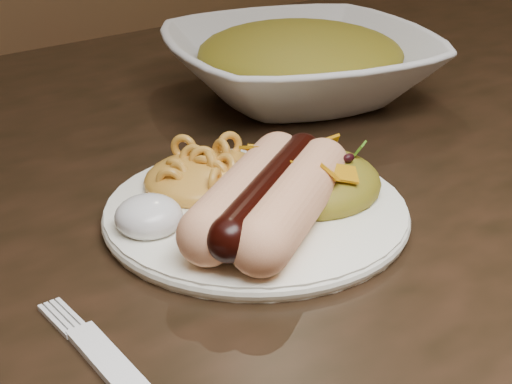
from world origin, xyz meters
TOP-DOWN VIEW (x-y plane):
  - table at (0.00, 0.00)m, footprint 1.60×0.90m
  - plate at (0.04, -0.04)m, footprint 0.26×0.26m
  - hotdog at (0.03, -0.06)m, footprint 0.13×0.12m
  - mac_and_cheese at (0.03, 0.01)m, footprint 0.10×0.09m
  - sour_cream at (-0.04, -0.02)m, footprint 0.05×0.05m
  - taco_salad at (0.08, -0.05)m, footprint 0.10×0.09m
  - fork at (-0.12, -0.13)m, footprint 0.02×0.13m
  - serving_bowl at (0.23, 0.13)m, footprint 0.31×0.31m
  - bowl_filling at (0.23, 0.13)m, footprint 0.24×0.24m

SIDE VIEW (x-z plane):
  - table at x=0.00m, z-range 0.28..1.03m
  - fork at x=-0.12m, z-range 0.75..0.75m
  - plate at x=0.04m, z-range 0.75..0.76m
  - sour_cream at x=-0.04m, z-range 0.76..0.79m
  - taco_salad at x=0.08m, z-range 0.76..0.80m
  - mac_and_cheese at x=0.03m, z-range 0.76..0.80m
  - hotdog at x=0.03m, z-range 0.76..0.80m
  - serving_bowl at x=0.23m, z-range 0.75..0.81m
  - bowl_filling at x=0.23m, z-range 0.78..0.82m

